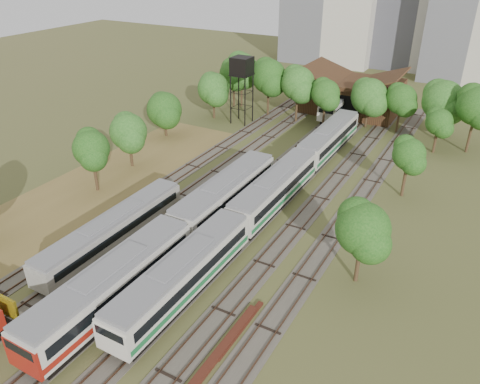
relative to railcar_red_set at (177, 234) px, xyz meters
The scene contains 14 objects.
ground 8.61m from the railcar_red_set, 76.13° to the right, with size 240.00×240.00×0.00m, color #475123.
dry_grass_patch 16.14m from the railcar_red_set, behind, with size 14.00×60.00×0.04m, color brown.
tracks 17.08m from the railcar_red_set, 85.49° to the left, with size 24.60×80.00×0.19m.
railcar_red_set is the anchor object (origin of this frame).
railcar_green_set 13.40m from the railcar_red_set, 72.63° to the left, with size 3.07×52.08×3.79m.
railcar_rear 47.84m from the railcar_red_set, 90.00° to the left, with size 2.92×16.08×3.61m.
old_grey_coach 6.38m from the railcar_red_set, 160.24° to the right, with size 2.71×18.00×3.35m.
water_tower 38.14m from the railcar_red_set, 109.94° to the left, with size 3.08×3.08×10.65m.
rail_pile_near 13.18m from the railcar_red_set, 39.91° to the right, with size 0.66×9.87×0.33m, color #502217.
rail_pile_far 12.00m from the railcar_red_set, 30.46° to the right, with size 0.43×6.87×0.22m, color #502217.
maintenance_shed 49.90m from the railcar_red_set, 88.85° to the left, with size 16.45×11.55×7.58m.
tree_band_left 23.81m from the railcar_red_set, 141.19° to the left, with size 8.56×62.80×8.76m.
tree_band_far 42.02m from the railcar_red_set, 86.93° to the left, with size 43.79×9.41×9.53m.
tree_band_right 23.96m from the railcar_red_set, 46.62° to the left, with size 5.13×37.52×7.66m.
Camera 1 is at (21.26, -21.15, 26.25)m, focal length 35.00 mm.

